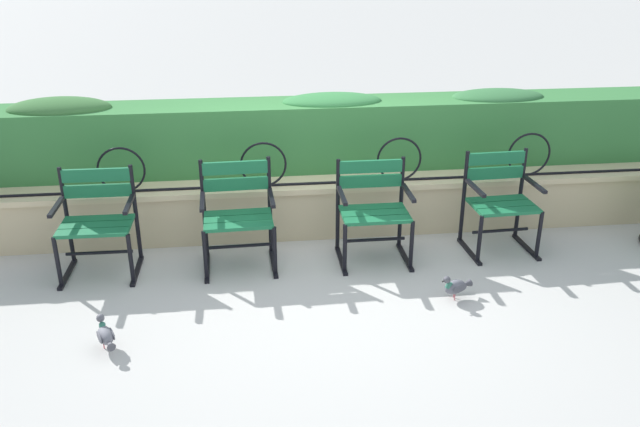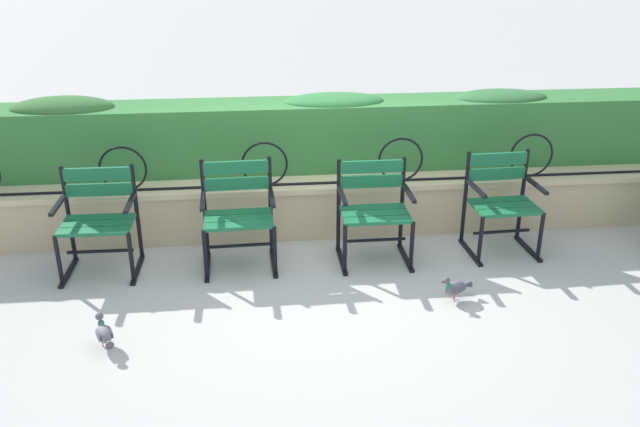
% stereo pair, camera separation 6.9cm
% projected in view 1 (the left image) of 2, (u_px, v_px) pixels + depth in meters
% --- Properties ---
extents(ground_plane, '(60.00, 60.00, 0.00)m').
position_uv_depth(ground_plane, '(322.00, 282.00, 5.39)').
color(ground_plane, '#B7B5AF').
extents(stone_wall, '(7.30, 0.41, 0.52)m').
position_uv_depth(stone_wall, '(310.00, 207.00, 6.17)').
color(stone_wall, '#C6B289').
rests_on(stone_wall, ground).
extents(iron_arch_fence, '(6.76, 0.02, 0.42)m').
position_uv_depth(iron_arch_fence, '(272.00, 168.00, 5.90)').
color(iron_arch_fence, black).
rests_on(iron_arch_fence, stone_wall).
extents(hedge_row, '(7.15, 0.55, 0.75)m').
position_uv_depth(hedge_row, '(301.00, 132.00, 6.34)').
color(hedge_row, '#387A3D').
rests_on(hedge_row, stone_wall).
extents(park_chair_leftmost, '(0.62, 0.53, 0.87)m').
position_uv_depth(park_chair_leftmost, '(97.00, 219.00, 5.40)').
color(park_chair_leftmost, '#19663D').
rests_on(park_chair_leftmost, ground).
extents(park_chair_centre_left, '(0.62, 0.54, 0.90)m').
position_uv_depth(park_chair_centre_left, '(238.00, 213.00, 5.51)').
color(park_chair_centre_left, '#19663D').
rests_on(park_chair_centre_left, ground).
extents(park_chair_centre_right, '(0.61, 0.52, 0.86)m').
position_uv_depth(park_chair_centre_right, '(373.00, 208.00, 5.63)').
color(park_chair_centre_right, '#19663D').
rests_on(park_chair_centre_right, ground).
extents(park_chair_rightmost, '(0.61, 0.54, 0.87)m').
position_uv_depth(park_chair_rightmost, '(500.00, 200.00, 5.80)').
color(park_chair_rightmost, '#19663D').
rests_on(park_chair_rightmost, ground).
extents(pigeon_near_chairs, '(0.18, 0.28, 0.22)m').
position_uv_depth(pigeon_near_chairs, '(105.00, 335.00, 4.47)').
color(pigeon_near_chairs, slate).
rests_on(pigeon_near_chairs, ground).
extents(pigeon_far_side, '(0.28, 0.17, 0.22)m').
position_uv_depth(pigeon_far_side, '(456.00, 286.00, 5.09)').
color(pigeon_far_side, '#5B5B66').
rests_on(pigeon_far_side, ground).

